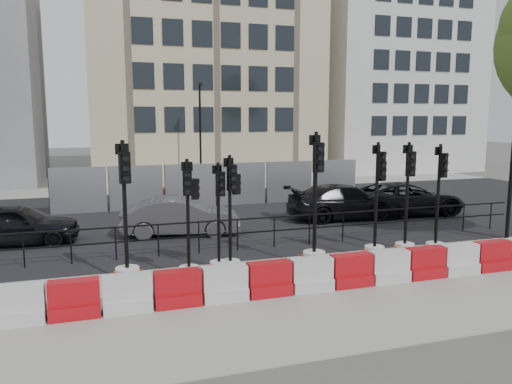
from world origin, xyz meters
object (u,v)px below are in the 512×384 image
object	(u,v)px
car_a	(14,224)
traffic_signal_a	(127,256)
traffic_signal_h	(436,234)
traffic_signal_d	(231,247)
car_c	(346,202)

from	to	relation	value
car_a	traffic_signal_a	bearing A→B (deg)	-142.73
traffic_signal_h	traffic_signal_d	bearing A→B (deg)	163.92
car_c	traffic_signal_d	bearing A→B (deg)	134.21
car_c	traffic_signal_h	bearing A→B (deg)	-178.37
traffic_signal_a	traffic_signal_d	size ratio (longest dim) A/B	1.13
traffic_signal_d	traffic_signal_h	size ratio (longest dim) A/B	0.94
traffic_signal_a	traffic_signal_h	distance (m)	8.82
traffic_signal_a	traffic_signal_d	bearing A→B (deg)	-11.48
traffic_signal_d	car_c	size ratio (longest dim) A/B	0.64
traffic_signal_d	traffic_signal_a	bearing A→B (deg)	164.66
traffic_signal_d	car_a	bearing A→B (deg)	124.01
traffic_signal_h	car_a	distance (m)	13.12
traffic_signal_a	car_a	xyz separation A→B (m)	(-3.21, 5.07, -0.05)
traffic_signal_h	car_c	distance (m)	5.74
traffic_signal_h	car_c	bearing A→B (deg)	74.28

